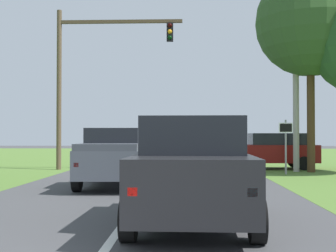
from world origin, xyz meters
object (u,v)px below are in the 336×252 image
object	(u,v)px
traffic_light	(89,66)
keep_moving_sign	(286,139)
pickup_truck_lead	(115,157)
extra_tree_2	(310,22)
red_suv_near	(193,169)
utility_pole_right	(296,80)
crossing_suv_far	(273,150)

from	to	relation	value
traffic_light	keep_moving_sign	size ratio (longest dim) A/B	3.33
pickup_truck_lead	keep_moving_sign	xyz separation A→B (m)	(6.74, 4.99, 0.55)
extra_tree_2	keep_moving_sign	bearing A→B (deg)	-139.73
red_suv_near	pickup_truck_lead	distance (m)	6.95
traffic_light	utility_pole_right	world-z (taller)	utility_pole_right
red_suv_near	keep_moving_sign	xyz separation A→B (m)	(4.25, 11.47, 0.47)
keep_moving_sign	extra_tree_2	size ratio (longest dim) A/B	0.25
extra_tree_2	crossing_suv_far	bearing A→B (deg)	123.80
pickup_truck_lead	extra_tree_2	distance (m)	11.85
utility_pole_right	keep_moving_sign	bearing A→B (deg)	-118.86
utility_pole_right	extra_tree_2	world-z (taller)	extra_tree_2
pickup_truck_lead	utility_pole_right	size ratio (longest dim) A/B	0.62
traffic_light	extra_tree_2	size ratio (longest dim) A/B	0.84
red_suv_near	extra_tree_2	size ratio (longest dim) A/B	0.50
crossing_suv_far	extra_tree_2	bearing A→B (deg)	-56.20
red_suv_near	crossing_suv_far	distance (m)	15.32
keep_moving_sign	crossing_suv_far	size ratio (longest dim) A/B	0.54
red_suv_near	traffic_light	world-z (taller)	traffic_light
keep_moving_sign	crossing_suv_far	distance (m)	3.29
utility_pole_right	extra_tree_2	distance (m)	2.76
crossing_suv_far	traffic_light	bearing A→B (deg)	-174.32
pickup_truck_lead	crossing_suv_far	xyz separation A→B (m)	(6.79, 8.23, -0.04)
utility_pole_right	red_suv_near	bearing A→B (deg)	-111.32
pickup_truck_lead	traffic_light	world-z (taller)	traffic_light
keep_moving_sign	utility_pole_right	xyz separation A→B (m)	(0.79, 1.43, 2.75)
pickup_truck_lead	keep_moving_sign	size ratio (longest dim) A/B	2.23
keep_moving_sign	utility_pole_right	distance (m)	3.20
red_suv_near	extra_tree_2	xyz separation A→B (m)	(5.66, 12.67, 5.89)
extra_tree_2	traffic_light	bearing A→B (deg)	173.92
red_suv_near	pickup_truck_lead	xyz separation A→B (m)	(-2.50, 6.48, -0.08)
traffic_light	utility_pole_right	size ratio (longest dim) A/B	0.93
crossing_suv_far	extra_tree_2	size ratio (longest dim) A/B	0.47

